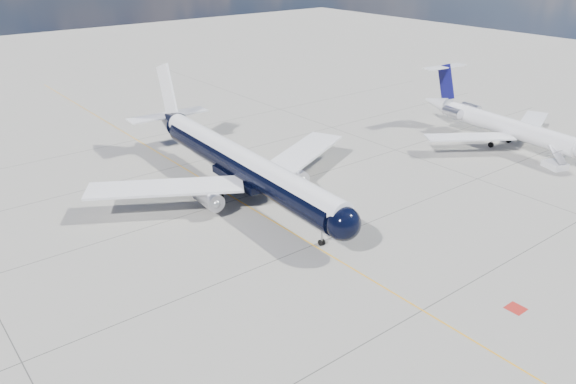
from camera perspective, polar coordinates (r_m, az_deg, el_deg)
name	(u,v)px	position (r m, az deg, el deg)	size (l,w,h in m)	color
ground	(216,187)	(75.75, -7.32, 0.49)	(320.00, 320.00, 0.00)	gray
taxiway_centerline	(237,199)	(71.85, -5.24, -0.76)	(0.16, 160.00, 0.01)	orange
red_marking	(516,308)	(55.29, 22.13, -10.90)	(1.60, 1.60, 0.01)	maroon
main_airliner	(239,162)	(72.27, -5.04, 3.05)	(38.82, 47.29, 13.66)	black
regional_jet	(497,123)	(96.84, 20.49, 6.62)	(28.15, 32.52, 11.01)	silver
boarding_stair	(555,164)	(90.11, 25.50, 2.59)	(3.30, 3.67, 3.35)	silver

